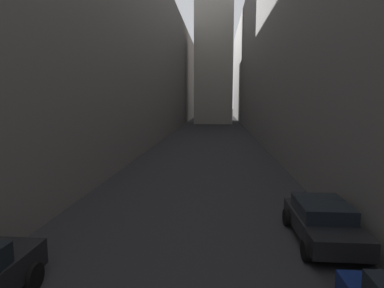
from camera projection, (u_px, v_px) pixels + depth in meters
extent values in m
plane|color=#232326|center=(210.00, 136.00, 41.93)|extent=(264.00, 264.00, 0.00)
cube|color=slate|center=(117.00, 64.00, 43.63)|extent=(14.48, 108.00, 19.02)
cube|color=slate|center=(309.00, 50.00, 41.45)|extent=(13.89, 108.00, 22.06)
cylinder|color=black|center=(33.00, 277.00, 7.94)|extent=(0.22, 0.67, 0.67)
cube|color=black|center=(323.00, 225.00, 10.60)|extent=(1.72, 3.97, 0.56)
cube|color=black|center=(322.00, 208.00, 10.67)|extent=(1.58, 2.08, 0.46)
cylinder|color=black|center=(287.00, 217.00, 12.04)|extent=(0.22, 0.61, 0.61)
cylinder|color=black|center=(335.00, 219.00, 11.90)|extent=(0.22, 0.61, 0.61)
cylinder|color=black|center=(307.00, 251.00, 9.37)|extent=(0.22, 0.61, 0.61)
cylinder|color=black|center=(368.00, 253.00, 9.24)|extent=(0.22, 0.61, 0.61)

